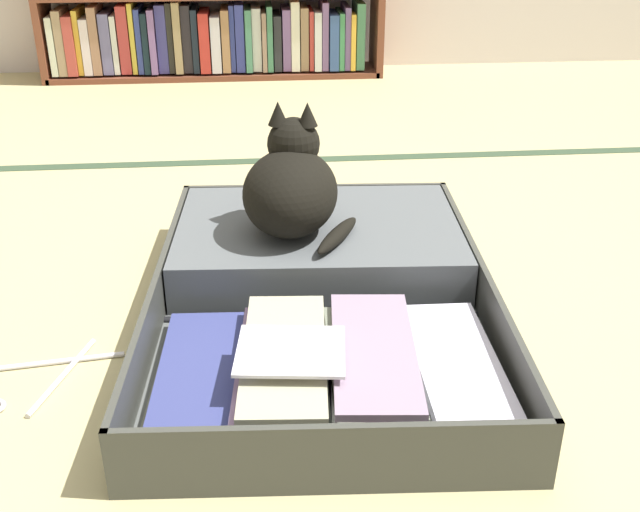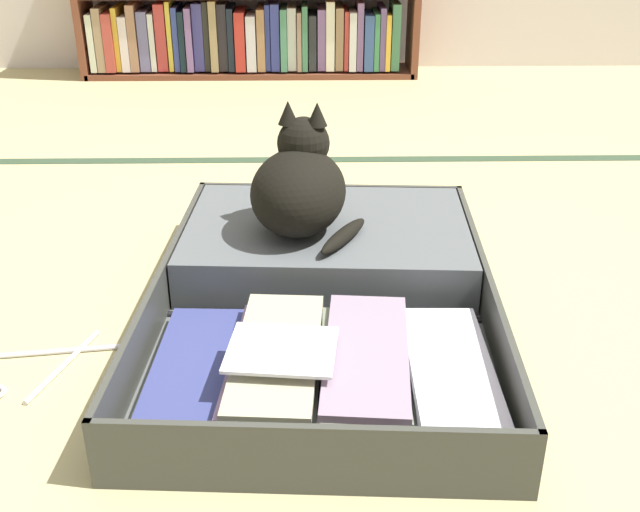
% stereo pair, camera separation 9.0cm
% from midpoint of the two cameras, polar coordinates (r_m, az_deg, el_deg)
% --- Properties ---
extents(ground_plane, '(10.00, 10.00, 0.00)m').
position_cam_midpoint_polar(ground_plane, '(1.49, 3.73, -6.65)').
color(ground_plane, tan).
extents(tatami_border, '(4.80, 0.05, 0.00)m').
position_cam_midpoint_polar(tatami_border, '(2.47, -0.00, 7.25)').
color(tatami_border, '#334831').
rests_on(tatami_border, ground_plane).
extents(open_suitcase, '(0.71, 0.98, 0.12)m').
position_cam_midpoint_polar(open_suitcase, '(1.59, -1.45, -2.24)').
color(open_suitcase, '#3D3F38').
rests_on(open_suitcase, ground_plane).
extents(black_cat, '(0.28, 0.30, 0.27)m').
position_cam_midpoint_polar(black_cat, '(1.63, -3.69, 5.12)').
color(black_cat, black).
rests_on(black_cat, open_suitcase).
extents(clothes_hanger, '(0.43, 0.25, 0.01)m').
position_cam_midpoint_polar(clothes_hanger, '(1.52, -24.29, -8.45)').
color(clothes_hanger, silver).
rests_on(clothes_hanger, ground_plane).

